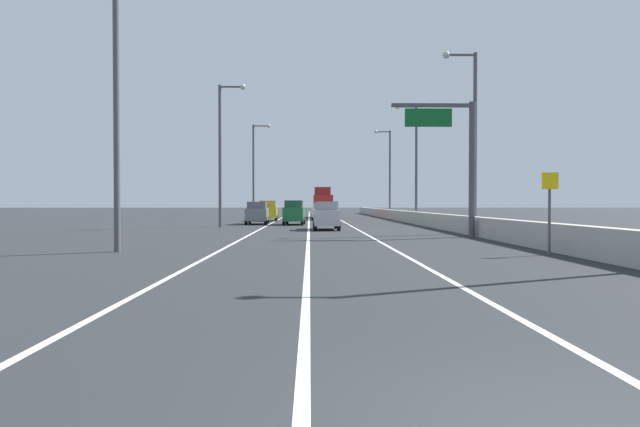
{
  "coord_description": "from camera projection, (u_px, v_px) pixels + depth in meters",
  "views": [
    {
      "loc": [
        -1.93,
        -4.43,
        1.89
      ],
      "look_at": [
        -1.19,
        35.42,
        1.15
      ],
      "focal_mm": 31.5,
      "sensor_mm": 36.0,
      "label": 1
    }
  ],
  "objects": [
    {
      "name": "overhead_sign_gantry",
      "position": [
        459.0,
        152.0,
        31.05
      ],
      "size": [
        4.68,
        0.36,
        7.5
      ],
      "color": "#47474C",
      "rests_on": "ground_plane"
    },
    {
      "name": "lamp_post_right_fourth",
      "position": [
        388.0,
        168.0,
        71.34
      ],
      "size": [
        2.14,
        0.44,
        11.17
      ],
      "color": "#4C4C51",
      "rests_on": "ground_plane"
    },
    {
      "name": "lane_stripe_right",
      "position": [
        342.0,
        221.0,
        59.51
      ],
      "size": [
        0.16,
        130.0,
        0.0
      ],
      "primitive_type": "cube",
      "color": "silver",
      "rests_on": "ground_plane"
    },
    {
      "name": "lamp_post_left_far",
      "position": [
        255.0,
        165.0,
        65.95
      ],
      "size": [
        2.14,
        0.44,
        11.17
      ],
      "color": "#4C4C51",
      "rests_on": "ground_plane"
    },
    {
      "name": "lamp_post_right_second",
      "position": [
        471.0,
        130.0,
        34.38
      ],
      "size": [
        2.14,
        0.44,
        11.17
      ],
      "color": "#4C4C51",
      "rests_on": "ground_plane"
    },
    {
      "name": "car_green_1",
      "position": [
        294.0,
        213.0,
        49.05
      ],
      "size": [
        1.92,
        4.52,
        2.12
      ],
      "color": "#196033",
      "rests_on": "ground_plane"
    },
    {
      "name": "jersey_barrier_right",
      "position": [
        430.0,
        220.0,
        44.62
      ],
      "size": [
        0.6,
        120.0,
        1.1
      ],
      "primitive_type": "cube",
      "color": "#B2ADA3",
      "rests_on": "ground_plane"
    },
    {
      "name": "box_truck",
      "position": [
        323.0,
        204.0,
        72.8
      ],
      "size": [
        2.51,
        8.62,
        4.0
      ],
      "color": "#A51E19",
      "rests_on": "ground_plane"
    },
    {
      "name": "car_white_3",
      "position": [
        320.0,
        212.0,
        62.79
      ],
      "size": [
        2.01,
        4.23,
        1.88
      ],
      "color": "white",
      "rests_on": "ground_plane"
    },
    {
      "name": "ground_plane",
      "position": [
        325.0,
        219.0,
        68.48
      ],
      "size": [
        320.0,
        320.0,
        0.0
      ],
      "primitive_type": "plane",
      "color": "#26282B"
    },
    {
      "name": "lamp_post_right_third",
      "position": [
        414.0,
        156.0,
        52.86
      ],
      "size": [
        2.14,
        0.44,
        11.17
      ],
      "color": "#4C4C51",
      "rests_on": "ground_plane"
    },
    {
      "name": "lamp_post_left_mid",
      "position": [
        223.0,
        146.0,
        43.77
      ],
      "size": [
        2.14,
        0.44,
        11.17
      ],
      "color": "#4C4C51",
      "rests_on": "ground_plane"
    },
    {
      "name": "car_silver_0",
      "position": [
        326.0,
        216.0,
        39.69
      ],
      "size": [
        1.85,
        4.44,
        2.0
      ],
      "color": "#B7B7BC",
      "rests_on": "ground_plane"
    },
    {
      "name": "car_yellow_4",
      "position": [
        268.0,
        211.0,
        59.33
      ],
      "size": [
        2.07,
        4.44,
        2.14
      ],
      "color": "gold",
      "rests_on": "ground_plane"
    },
    {
      "name": "car_gray_2",
      "position": [
        257.0,
        213.0,
        50.0
      ],
      "size": [
        1.98,
        4.6,
        2.01
      ],
      "color": "slate",
      "rests_on": "ground_plane"
    },
    {
      "name": "lane_stripe_center",
      "position": [
        309.0,
        221.0,
        59.45
      ],
      "size": [
        0.16,
        130.0,
        0.0
      ],
      "primitive_type": "cube",
      "color": "silver",
      "rests_on": "ground_plane"
    },
    {
      "name": "lamp_post_left_near",
      "position": [
        122.0,
        87.0,
        21.58
      ],
      "size": [
        2.14,
        0.44,
        11.17
      ],
      "color": "#4C4C51",
      "rests_on": "ground_plane"
    },
    {
      "name": "speed_advisory_sign",
      "position": [
        550.0,
        207.0,
        20.35
      ],
      "size": [
        0.6,
        0.11,
        3.0
      ],
      "color": "#4C4C51",
      "rests_on": "ground_plane"
    },
    {
      "name": "lane_stripe_left",
      "position": [
        276.0,
        221.0,
        59.38
      ],
      "size": [
        0.16,
        130.0,
        0.0
      ],
      "primitive_type": "cube",
      "color": "silver",
      "rests_on": "ground_plane"
    }
  ]
}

